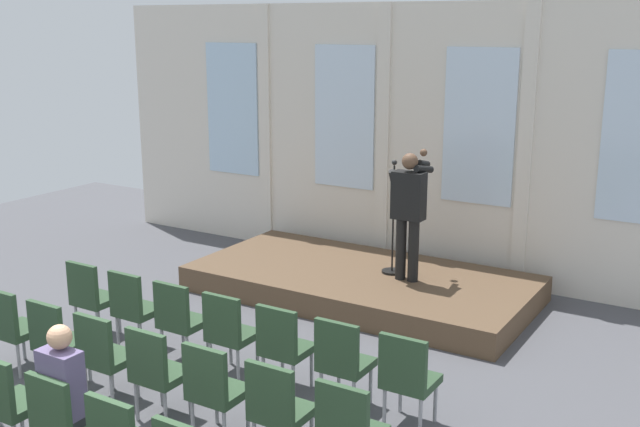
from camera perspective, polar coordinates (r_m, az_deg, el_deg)
name	(u,v)px	position (r m, az deg, el deg)	size (l,w,h in m)	color
rear_partition	(412,139)	(11.39, 6.82, 5.52)	(10.73, 0.14, 3.93)	silver
stage_platform	(362,283)	(10.59, 3.10, -5.19)	(4.58, 2.28, 0.34)	brown
speaker	(409,207)	(10.00, 6.60, 0.48)	(0.50, 0.69, 1.69)	black
mic_stand	(392,249)	(10.42, 5.39, -2.63)	(0.28, 0.28, 1.56)	black
chair_r0_c0	(91,294)	(9.49, -16.63, -5.76)	(0.46, 0.44, 0.94)	#99999E
chair_r0_c1	(133,305)	(9.02, -13.69, -6.61)	(0.46, 0.44, 0.94)	#99999E
chair_r0_c2	(179,317)	(8.57, -10.41, -7.53)	(0.46, 0.44, 0.94)	#99999E
chair_r0_c3	(229,329)	(8.16, -6.78, -8.53)	(0.46, 0.44, 0.94)	#99999E
chair_r0_c4	(283,343)	(7.79, -2.76, -9.58)	(0.46, 0.44, 0.94)	#99999E
chair_r0_c5	(342,358)	(7.46, 1.67, -10.68)	(0.46, 0.44, 0.94)	#99999E
chair_r0_c6	(407,375)	(7.18, 6.51, -11.80)	(0.46, 0.44, 0.94)	#99999E
chair_r1_c0	(12,324)	(8.85, -21.88, -7.64)	(0.46, 0.44, 0.94)	#99999E
chair_r1_c1	(56,338)	(8.34, -19.01, -8.71)	(0.46, 0.44, 0.94)	#99999E
chair_r1_c2	(104,352)	(7.86, -15.76, -9.88)	(0.46, 0.44, 0.94)	#99999E
chair_r1_c3	(156,368)	(7.41, -12.08, -11.17)	(0.46, 0.44, 0.94)	#99999E
chair_r1_c4	(214,386)	(7.00, -7.90, -12.56)	(0.46, 0.44, 0.94)	#99999E
chair_r1_c5	(278,405)	(6.63, -3.16, -14.04)	(0.46, 0.44, 0.94)	#99999E
chair_r1_c6	(349,427)	(6.31, 2.15, -15.57)	(0.46, 0.44, 0.94)	#99999E
chair_r2_c2	(7,398)	(7.25, -22.20, -12.56)	(0.46, 0.44, 0.94)	#99999E
chair_r2_c3	(62,419)	(6.75, -18.61, -14.24)	(0.46, 0.44, 0.94)	#99999E
audience_r2_c3	(68,392)	(6.71, -18.21, -12.46)	(0.36, 0.39, 1.33)	#2D2D33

